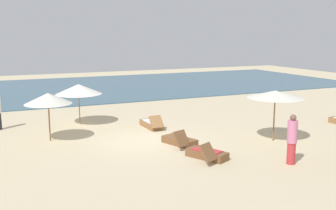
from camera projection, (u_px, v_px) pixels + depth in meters
name	position (u px, v px, depth m)	size (l,w,h in m)	color
ground_plane	(147.00, 141.00, 16.18)	(60.00, 60.00, 0.00)	beige
ocean_water	(72.00, 89.00, 31.46)	(48.00, 16.00, 0.06)	#3D6075
umbrella_0	(79.00, 89.00, 18.89)	(2.24, 2.24, 1.98)	olive
umbrella_1	(48.00, 98.00, 15.92)	(1.93, 1.93, 2.01)	brown
umbrella_4	(275.00, 94.00, 15.92)	(2.29, 2.29, 2.10)	brown
lounger_0	(207.00, 154.00, 13.86)	(1.27, 1.75, 0.72)	brown
lounger_1	(152.00, 124.00, 18.46)	(0.65, 1.71, 0.68)	olive
lounger_4	(180.00, 141.00, 15.59)	(1.12, 1.75, 0.73)	brown
person_0	(292.00, 139.00, 13.19)	(0.41, 0.41, 1.72)	#BF3338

